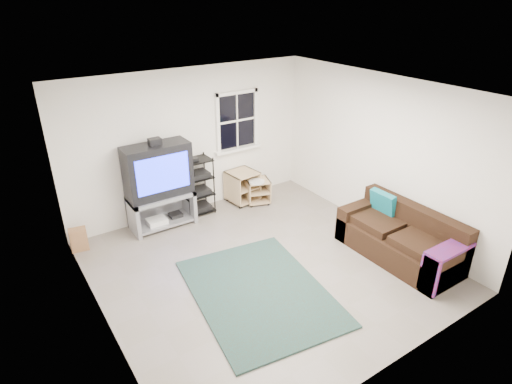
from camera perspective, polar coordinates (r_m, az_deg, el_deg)
room at (r=8.05m, az=-2.54°, el=8.98°), size 4.60×4.62×4.60m
tv_unit at (r=7.34m, az=-12.87°, el=1.66°), size 1.09×0.54×1.60m
av_rack at (r=7.82m, az=-7.82°, el=0.36°), size 0.54×0.39×1.08m
side_table_left at (r=8.26m, az=-2.01°, el=0.91°), size 0.58×0.58×0.62m
side_table_right at (r=8.23m, az=0.16°, el=0.42°), size 0.54×0.54×0.49m
sofa at (r=6.92m, az=18.74°, el=-5.97°), size 0.84×1.90×0.87m
shag_rug at (r=6.00m, az=0.44°, el=-13.17°), size 1.99×2.52×0.03m
paper_bag at (r=7.33m, az=-22.55°, el=-5.85°), size 0.28×0.21×0.37m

